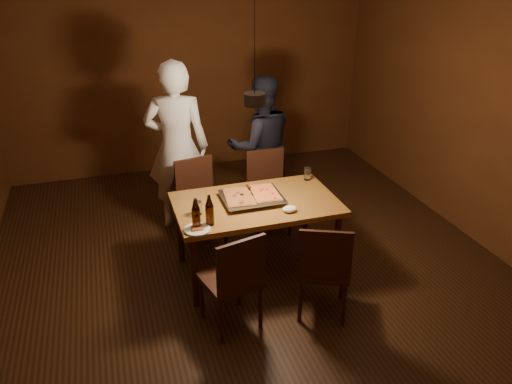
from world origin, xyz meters
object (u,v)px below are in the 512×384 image
object	(u,v)px
chair_far_right	(268,183)
pendant_lamp	(255,98)
pizza_tray	(252,198)
diner_white	(177,147)
beer_bottle_b	(210,210)
diner_dark	(261,146)
dining_table	(256,209)
beer_bottle_a	(196,214)
chair_far_left	(198,193)
chair_near_right	(324,263)
plate_slice	(197,229)
chair_near_left	(235,274)

from	to	relation	value
chair_far_right	pendant_lamp	distance (m)	1.60
pizza_tray	diner_white	world-z (taller)	diner_white
beer_bottle_b	diner_dark	xyz separation A→B (m)	(0.94, 1.52, -0.07)
beer_bottle_b	chair_far_right	bearing A→B (deg)	51.14
dining_table	beer_bottle_a	world-z (taller)	beer_bottle_a
chair_far_left	chair_far_right	size ratio (longest dim) A/B	1.01
dining_table	pizza_tray	xyz separation A→B (m)	(-0.03, 0.03, 0.10)
diner_white	dining_table	bearing A→B (deg)	129.06
diner_white	beer_bottle_a	bearing A→B (deg)	101.03
chair_near_right	diner_white	size ratio (longest dim) A/B	0.30
plate_slice	beer_bottle_b	bearing A→B (deg)	27.36
beer_bottle_a	diner_white	size ratio (longest dim) A/B	0.14
chair_near_right	chair_far_right	bearing A→B (deg)	111.76
pizza_tray	diner_white	xyz separation A→B (m)	(-0.50, 1.12, 0.16)
chair_far_left	plate_slice	world-z (taller)	chair_far_left
chair_far_right	chair_near_right	world-z (taller)	same
dining_table	pizza_tray	distance (m)	0.11
chair_far_right	chair_near_right	size ratio (longest dim) A/B	0.87
chair_far_left	beer_bottle_b	bearing A→B (deg)	73.66
beer_bottle_a	beer_bottle_b	distance (m)	0.12
chair_near_right	pizza_tray	xyz separation A→B (m)	(-0.35, 0.86, 0.24)
dining_table	beer_bottle_b	world-z (taller)	beer_bottle_b
chair_near_right	beer_bottle_a	bearing A→B (deg)	175.67
pendant_lamp	chair_far_left	bearing A→B (deg)	110.27
dining_table	plate_slice	distance (m)	0.72
chair_far_left	pizza_tray	distance (m)	0.87
beer_bottle_a	chair_far_left	bearing A→B (deg)	78.35
dining_table	beer_bottle_b	size ratio (longest dim) A/B	5.48
pizza_tray	beer_bottle_a	size ratio (longest dim) A/B	2.02
plate_slice	beer_bottle_a	bearing A→B (deg)	84.97
beer_bottle_b	plate_slice	bearing A→B (deg)	-152.64
diner_white	pendant_lamp	bearing A→B (deg)	124.88
chair_near_left	beer_bottle_a	world-z (taller)	beer_bottle_a
chair_far_left	beer_bottle_a	size ratio (longest dim) A/B	1.80
plate_slice	pizza_tray	bearing A→B (deg)	33.57
chair_far_left	beer_bottle_a	bearing A→B (deg)	67.75
chair_near_left	pendant_lamp	xyz separation A→B (m)	(0.36, 0.63, 1.22)
chair_near_right	plate_slice	size ratio (longest dim) A/B	2.49
dining_table	plate_slice	world-z (taller)	plate_slice
diner_dark	pendant_lamp	bearing A→B (deg)	70.83
diner_white	diner_dark	world-z (taller)	diner_white
dining_table	chair_far_right	bearing A→B (deg)	64.33
chair_far_right	beer_bottle_b	bearing A→B (deg)	53.12
plate_slice	pendant_lamp	bearing A→B (deg)	22.14
chair_near_left	chair_near_right	size ratio (longest dim) A/B	0.92
pizza_tray	beer_bottle_a	world-z (taller)	beer_bottle_a
plate_slice	diner_white	world-z (taller)	diner_white
chair_near_right	pendant_lamp	size ratio (longest dim) A/B	0.50
chair_far_left	beer_bottle_a	world-z (taller)	beer_bottle_a
chair_far_right	diner_dark	bearing A→B (deg)	-95.97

